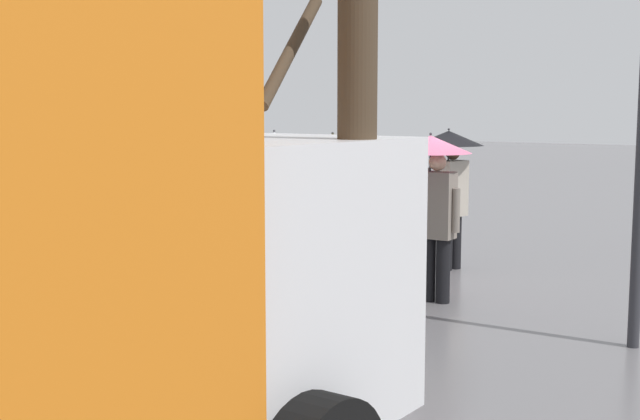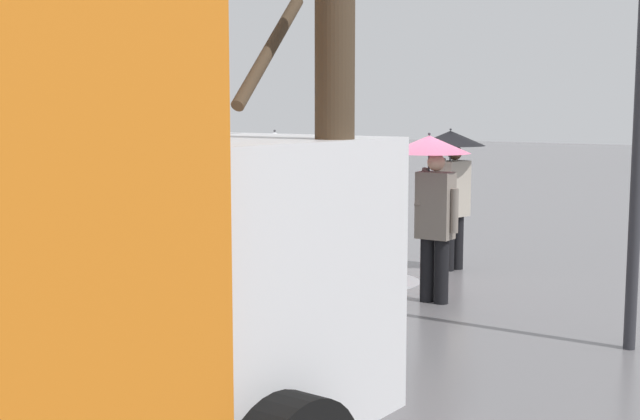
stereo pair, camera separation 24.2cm
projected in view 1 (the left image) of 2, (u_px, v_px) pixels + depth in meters
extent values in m
plane|color=slate|center=(385.00, 282.00, 11.88)|extent=(90.00, 90.00, 0.00)
cylinder|color=#999BA0|center=(369.00, 281.00, 11.99)|extent=(1.45, 1.45, 0.01)
cylinder|color=silver|center=(123.00, 418.00, 6.70)|extent=(1.27, 1.27, 0.01)
cube|color=gray|center=(141.00, 202.00, 12.52)|extent=(2.21, 5.29, 1.40)
cube|color=gray|center=(27.00, 129.00, 10.87)|extent=(1.91, 1.49, 0.84)
cylinder|color=black|center=(99.00, 273.00, 10.75)|extent=(0.28, 0.73, 0.72)
cylinder|color=black|center=(8.00, 257.00, 11.89)|extent=(0.28, 0.73, 0.72)
cylinder|color=black|center=(262.00, 240.00, 13.33)|extent=(0.28, 0.73, 0.72)
cylinder|color=black|center=(175.00, 230.00, 14.48)|extent=(0.28, 0.73, 0.72)
cube|color=silver|center=(210.00, 276.00, 5.46)|extent=(2.26, 1.88, 1.80)
cube|color=black|center=(295.00, 214.00, 6.16)|extent=(1.98, 0.13, 0.81)
cylinder|color=black|center=(38.00, 394.00, 5.87)|extent=(0.33, 0.97, 0.96)
cube|color=red|center=(352.00, 239.00, 11.96)|extent=(0.59, 0.81, 0.56)
cube|color=red|center=(352.00, 271.00, 12.01)|extent=(0.53, 0.73, 0.04)
cylinder|color=red|center=(364.00, 208.00, 12.28)|extent=(0.58, 0.09, 0.04)
sphere|color=black|center=(356.00, 282.00, 11.66)|extent=(0.10, 0.10, 0.10)
sphere|color=black|center=(329.00, 279.00, 11.85)|extent=(0.10, 0.10, 0.10)
sphere|color=black|center=(374.00, 274.00, 12.19)|extent=(0.10, 0.10, 0.10)
sphere|color=black|center=(348.00, 272.00, 12.39)|extent=(0.10, 0.10, 0.10)
cylinder|color=#E0668E|center=(344.00, 232.00, 11.89)|extent=(0.10, 0.29, 0.69)
cube|color=#515156|center=(333.00, 257.00, 12.69)|extent=(0.63, 0.71, 0.03)
cylinder|color=#515156|center=(357.00, 220.00, 12.65)|extent=(0.04, 0.04, 1.10)
cylinder|color=#515156|center=(338.00, 218.00, 12.98)|extent=(0.04, 0.04, 1.10)
cylinder|color=black|center=(358.00, 264.00, 12.72)|extent=(0.11, 0.21, 0.20)
cylinder|color=black|center=(337.00, 260.00, 13.08)|extent=(0.11, 0.21, 0.20)
cube|color=tan|center=(333.00, 247.00, 12.67)|extent=(0.53, 0.54, 0.27)
cube|color=#A37F51|center=(333.00, 226.00, 12.63)|extent=(0.62, 0.69, 0.38)
cylinder|color=black|center=(330.00, 269.00, 10.76)|extent=(0.18, 0.18, 0.82)
cylinder|color=black|center=(332.00, 266.00, 10.95)|extent=(0.18, 0.18, 0.82)
cube|color=black|center=(331.00, 203.00, 10.75)|extent=(0.43, 0.51, 0.84)
sphere|color=tan|center=(331.00, 161.00, 10.69)|extent=(0.22, 0.22, 0.22)
cylinder|color=black|center=(327.00, 210.00, 10.51)|extent=(0.10, 0.10, 0.55)
cylinder|color=black|center=(332.00, 185.00, 10.90)|extent=(0.32, 0.21, 0.50)
cylinder|color=#333338|center=(333.00, 173.00, 10.80)|extent=(0.02, 0.02, 0.86)
cone|color=yellow|center=(333.00, 143.00, 10.76)|extent=(1.04, 1.04, 0.22)
sphere|color=#333338|center=(333.00, 133.00, 10.74)|extent=(0.04, 0.04, 0.04)
cylinder|color=black|center=(443.00, 271.00, 10.61)|extent=(0.18, 0.18, 0.82)
cylinder|color=black|center=(428.00, 269.00, 10.71)|extent=(0.18, 0.18, 0.82)
cube|color=slate|center=(437.00, 205.00, 10.56)|extent=(0.44, 0.29, 0.84)
sphere|color=beige|center=(438.00, 162.00, 10.49)|extent=(0.22, 0.22, 0.22)
cylinder|color=slate|center=(456.00, 210.00, 10.43)|extent=(0.10, 0.10, 0.55)
cylinder|color=slate|center=(423.00, 187.00, 10.61)|extent=(0.10, 0.30, 0.50)
cylinder|color=#333338|center=(430.00, 175.00, 10.57)|extent=(0.02, 0.02, 0.86)
cone|color=#E0668E|center=(431.00, 144.00, 10.52)|extent=(1.04, 1.04, 0.22)
sphere|color=#333338|center=(431.00, 134.00, 10.50)|extent=(0.04, 0.04, 0.04)
cylinder|color=black|center=(455.00, 242.00, 12.86)|extent=(0.18, 0.18, 0.82)
cylinder|color=black|center=(447.00, 243.00, 12.73)|extent=(0.18, 0.18, 0.82)
cube|color=#B2A899|center=(452.00, 188.00, 12.69)|extent=(0.39, 0.50, 0.84)
sphere|color=brown|center=(453.00, 153.00, 12.63)|extent=(0.22, 0.22, 0.22)
cylinder|color=#B2A899|center=(463.00, 191.00, 12.87)|extent=(0.10, 0.10, 0.55)
cylinder|color=#B2A899|center=(445.00, 175.00, 12.53)|extent=(0.32, 0.18, 0.50)
cylinder|color=#333338|center=(448.00, 164.00, 12.58)|extent=(0.02, 0.02, 0.86)
cone|color=black|center=(449.00, 138.00, 12.53)|extent=(1.04, 1.04, 0.22)
sphere|color=#333338|center=(449.00, 129.00, 12.52)|extent=(0.04, 0.04, 0.04)
cube|color=#33664C|center=(442.00, 185.00, 12.84)|extent=(0.24, 0.33, 0.44)
cylinder|color=black|center=(261.00, 252.00, 11.96)|extent=(0.18, 0.18, 0.82)
cylinder|color=black|center=(275.00, 252.00, 11.95)|extent=(0.18, 0.18, 0.82)
cube|color=#473323|center=(268.00, 194.00, 11.85)|extent=(0.52, 0.46, 0.84)
sphere|color=brown|center=(267.00, 156.00, 11.79)|extent=(0.22, 0.22, 0.22)
cylinder|color=#473323|center=(249.00, 198.00, 11.87)|extent=(0.10, 0.10, 0.55)
cylinder|color=#473323|center=(280.00, 179.00, 11.83)|extent=(0.24, 0.31, 0.50)
cylinder|color=#333338|center=(274.00, 167.00, 11.80)|extent=(0.02, 0.02, 0.86)
cone|color=white|center=(274.00, 140.00, 11.75)|extent=(1.04, 1.04, 0.22)
sphere|color=#333338|center=(274.00, 131.00, 11.74)|extent=(0.04, 0.04, 0.04)
cube|color=black|center=(266.00, 193.00, 11.65)|extent=(0.34, 0.29, 0.44)
cylinder|color=#423323|center=(357.00, 176.00, 5.09)|extent=(0.24, 0.24, 4.11)
cylinder|color=#423323|center=(291.00, 50.00, 5.15)|extent=(0.27, 0.91, 0.75)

